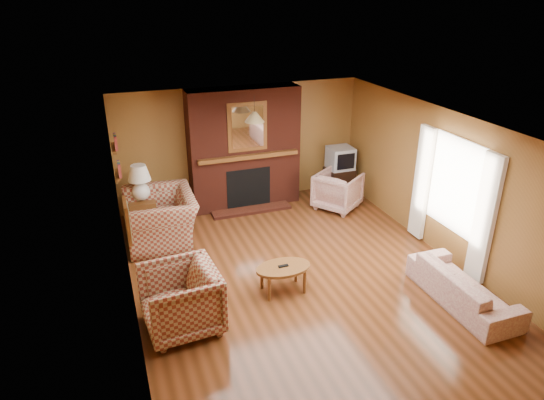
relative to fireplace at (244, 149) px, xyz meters
name	(u,v)px	position (x,y,z in m)	size (l,w,h in m)	color
floor	(302,278)	(0.00, -2.98, -1.18)	(6.50, 6.50, 0.00)	#44230E
ceiling	(307,127)	(0.00, -2.98, 1.22)	(6.50, 6.50, 0.00)	silver
wall_back	(241,145)	(0.00, 0.27, 0.02)	(6.50, 6.50, 0.00)	olive
wall_front	(452,355)	(0.00, -6.23, 0.02)	(6.50, 6.50, 0.00)	olive
wall_left	(126,236)	(-2.50, -2.98, 0.02)	(6.50, 6.50, 0.00)	olive
wall_right	(447,186)	(2.50, -2.98, 0.02)	(6.50, 6.50, 0.00)	olive
fireplace	(244,149)	(0.00, 0.00, 0.00)	(2.20, 0.82, 2.40)	#4C1B10
window_right	(452,195)	(2.45, -3.18, -0.06)	(0.10, 1.85, 2.00)	beige
bookshelf	(117,156)	(-2.44, -1.08, 0.48)	(0.09, 0.55, 0.71)	brown
botanical_print	(127,221)	(-2.47, -3.28, 0.37)	(0.05, 0.40, 0.50)	brown
pendant_light	(254,117)	(0.00, -0.68, 0.82)	(0.36, 0.36, 0.48)	black
plaid_loveseat	(161,218)	(-1.85, -1.00, -0.74)	(1.35, 1.18, 0.88)	maroon
plaid_armchair	(181,300)	(-1.95, -3.53, -0.74)	(0.94, 0.96, 0.88)	maroon
floral_sofa	(463,287)	(1.90, -4.32, -0.92)	(1.76, 0.69, 0.52)	beige
floral_armchair	(338,191)	(1.70, -0.81, -0.81)	(0.80, 0.82, 0.75)	beige
coffee_table	(283,270)	(-0.40, -3.19, -0.82)	(0.82, 0.51, 0.43)	brown
side_table	(144,216)	(-2.10, -0.53, -0.87)	(0.47, 0.47, 0.63)	brown
table_lamp	(140,181)	(-2.10, -0.53, -0.19)	(0.40, 0.40, 0.66)	silver
tv_stand	(339,181)	(2.05, -0.18, -0.88)	(0.55, 0.50, 0.60)	black
crt_tv	(340,158)	(2.05, -0.19, -0.36)	(0.51, 0.51, 0.46)	#ABAEB3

